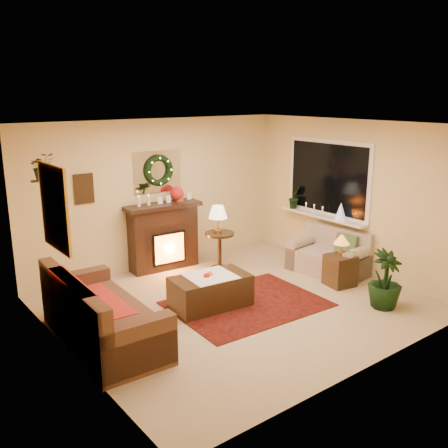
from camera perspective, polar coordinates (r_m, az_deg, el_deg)
floor at (r=7.45m, az=1.66°, el=-9.13°), size 5.00×5.00×0.00m
ceiling at (r=6.82m, az=1.83°, el=11.25°), size 5.00×5.00×0.00m
wall_back at (r=8.84m, az=-7.54°, el=3.44°), size 5.00×5.00×0.00m
wall_front at (r=5.54m, az=16.66°, el=-3.95°), size 5.00×5.00×0.00m
wall_left at (r=5.83m, az=-17.68°, el=-3.09°), size 4.50×4.50×0.00m
wall_right at (r=8.79m, az=14.49°, el=3.02°), size 4.50×4.50×0.00m
area_rug at (r=7.45m, az=2.64°, el=-9.09°), size 2.24×1.72×0.01m
sofa at (r=6.42m, az=-13.64°, el=-9.46°), size 0.98×2.10×0.89m
red_throw at (r=6.54m, az=-14.94°, el=-8.84°), size 0.73×1.19×0.02m
fireplace at (r=8.81m, az=-6.98°, el=-1.60°), size 1.22×0.47×1.10m
poinsettia at (r=8.80m, az=-5.39°, el=3.45°), size 0.24×0.24×0.24m
mantel_candle_a at (r=8.43m, az=-9.72°, el=2.53°), size 0.06×0.06×0.17m
mantel_candle_b at (r=8.50m, az=-8.62°, el=2.67°), size 0.06×0.06×0.17m
mantel_mirror at (r=8.75m, az=-7.56°, el=5.98°), size 0.92×0.02×0.72m
wreath at (r=8.71m, az=-7.44°, el=6.08°), size 0.55×0.11×0.55m
wall_art at (r=8.20m, az=-15.72°, el=3.90°), size 0.32×0.03×0.48m
gold_mirror at (r=6.00m, az=-18.84°, el=1.76°), size 0.03×0.84×1.00m
hanging_plant at (r=6.70m, az=-19.98°, el=4.88°), size 0.33×0.28×0.36m
loveseat at (r=8.73m, az=11.86°, el=-2.88°), size 0.91×1.38×0.75m
window_frame at (r=9.07m, az=11.81°, el=5.15°), size 0.03×1.86×1.36m
window_glass at (r=9.06m, az=11.74°, el=5.14°), size 0.02×1.70×1.22m
window_sill at (r=9.13m, az=11.15°, el=0.88°), size 0.22×1.86×0.04m
mini_tree at (r=8.81m, az=13.20°, el=1.40°), size 0.21×0.21×0.31m
sill_plant at (r=9.55m, az=8.07°, el=2.94°), size 0.30×0.24×0.55m
side_table_round at (r=8.76m, az=-0.51°, el=-3.14°), size 0.58×0.58×0.67m
lamp_cream at (r=8.59m, az=-0.70°, el=0.37°), size 0.32×0.32×0.49m
end_table_square at (r=8.26m, az=13.12°, el=-5.06°), size 0.48×0.48×0.50m
lamp_tiffany at (r=8.12m, az=13.29°, el=-1.89°), size 0.26×0.26×0.38m
coffee_table at (r=7.28m, az=-1.57°, el=-7.91°), size 1.18×0.72×0.47m
fruit_bowl at (r=7.18m, az=-1.75°, el=-6.20°), size 0.25×0.25×0.06m
floor_palm at (r=7.54m, az=17.96°, el=-5.90°), size 1.46×1.46×2.56m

